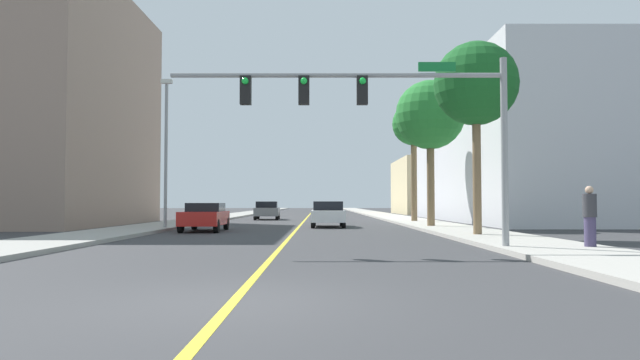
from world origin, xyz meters
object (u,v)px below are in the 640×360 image
object	(u,v)px
palm_far	(413,126)
car_red	(205,216)
palm_near	(476,85)
car_gray	(267,210)
pedestrian	(589,216)
street_lamp	(166,145)
car_white	(328,214)
palm_mid	(430,116)
traffic_signal_mast	(385,106)

from	to	relation	value
palm_far	car_red	size ratio (longest dim) A/B	1.89
palm_near	car_gray	bearing A→B (deg)	114.03
palm_near	pedestrian	distance (m)	8.20
street_lamp	car_white	bearing A→B (deg)	23.51
palm_far	car_white	bearing A→B (deg)	-134.43
car_white	car_red	distance (m)	7.78
palm_far	car_white	xyz separation A→B (m)	(-6.05, -6.17, -5.97)
palm_mid	car_gray	size ratio (longest dim) A/B	1.87
traffic_signal_mast	car_gray	bearing A→B (deg)	101.88
traffic_signal_mast	palm_far	xyz separation A→B (m)	(4.61, 22.21, 2.50)
car_red	pedestrian	distance (m)	17.65
traffic_signal_mast	palm_near	bearing A→B (deg)	53.91
traffic_signal_mast	palm_far	world-z (taller)	palm_far
palm_near	car_red	distance (m)	14.13
palm_mid	car_white	distance (m)	8.00
traffic_signal_mast	car_white	size ratio (longest dim) A/B	2.20
traffic_signal_mast	palm_near	size ratio (longest dim) A/B	1.28
car_gray	traffic_signal_mast	bearing A→B (deg)	-80.11
palm_near	palm_far	distance (m)	16.22
palm_far	car_white	world-z (taller)	palm_far
palm_far	pedestrian	distance (m)	23.19
palm_near	pedestrian	world-z (taller)	palm_near
traffic_signal_mast	car_white	world-z (taller)	traffic_signal_mast
traffic_signal_mast	pedestrian	size ratio (longest dim) A/B	5.70
palm_near	car_white	distance (m)	12.78
palm_mid	car_white	bearing A→B (deg)	160.98
car_white	car_gray	bearing A→B (deg)	109.53
palm_mid	car_red	distance (m)	13.23
traffic_signal_mast	car_white	distance (m)	16.47
street_lamp	palm_near	xyz separation A→B (m)	(14.24, -6.37, 1.75)
car_red	street_lamp	bearing A→B (deg)	-27.83
palm_far	car_gray	xyz separation A→B (m)	(-10.91, 7.73, -5.96)
palm_mid	pedestrian	xyz separation A→B (m)	(1.68, -14.34, -5.15)
car_white	pedestrian	bearing A→B (deg)	-65.63
car_red	palm_near	bearing A→B (deg)	154.76
traffic_signal_mast	pedestrian	distance (m)	6.66
palm_near	palm_mid	world-z (taller)	palm_mid
palm_far	car_red	bearing A→B (deg)	-138.04
pedestrian	street_lamp	bearing A→B (deg)	-110.73
pedestrian	palm_near	bearing A→B (deg)	-148.86
street_lamp	car_white	xyz separation A→B (m)	(8.42, 3.66, -3.62)
traffic_signal_mast	car_red	world-z (taller)	traffic_signal_mast
palm_mid	palm_far	world-z (taller)	palm_far
palm_far	car_white	size ratio (longest dim) A/B	1.83
street_lamp	car_white	distance (m)	9.87
car_red	car_white	bearing A→B (deg)	-143.60
car_red	car_gray	world-z (taller)	car_gray
palm_near	car_red	bearing A→B (deg)	156.31
palm_mid	car_gray	world-z (taller)	palm_mid
car_white	pedestrian	world-z (taller)	pedestrian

